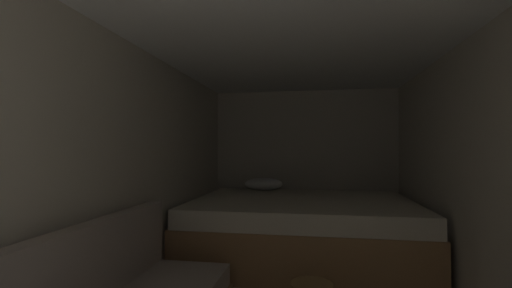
{
  "coord_description": "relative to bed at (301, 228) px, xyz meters",
  "views": [
    {
      "loc": [
        0.14,
        -0.35,
        1.24
      ],
      "look_at": [
        -0.36,
        2.6,
        1.29
      ],
      "focal_mm": 24.1,
      "sensor_mm": 36.0,
      "label": 1
    }
  ],
  "objects": [
    {
      "name": "ceiling_slab",
      "position": [
        0.01,
        -1.62,
        1.78
      ],
      "size": [
        2.69,
        5.25,
        0.05
      ],
      "primitive_type": "cube",
      "color": "white",
      "rests_on": "wall_left"
    },
    {
      "name": "bed",
      "position": [
        0.0,
        0.0,
        0.0
      ],
      "size": [
        2.47,
        1.93,
        0.85
      ],
      "color": "#9E7247",
      "rests_on": "ground"
    },
    {
      "name": "wall_left",
      "position": [
        -1.32,
        -1.62,
        0.71
      ],
      "size": [
        0.05,
        5.25,
        2.09
      ],
      "primitive_type": "cube",
      "color": "beige",
      "rests_on": "ground"
    },
    {
      "name": "wall_back",
      "position": [
        0.01,
        1.03,
        0.71
      ],
      "size": [
        2.69,
        0.05,
        2.09
      ],
      "primitive_type": "cube",
      "color": "beige",
      "rests_on": "ground"
    },
    {
      "name": "wall_right",
      "position": [
        1.33,
        -1.62,
        0.71
      ],
      "size": [
        0.05,
        5.25,
        2.09
      ],
      "primitive_type": "cube",
      "color": "beige",
      "rests_on": "ground"
    }
  ]
}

